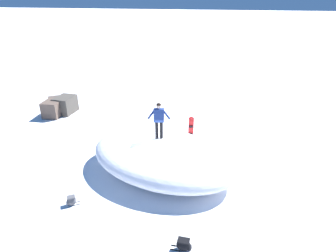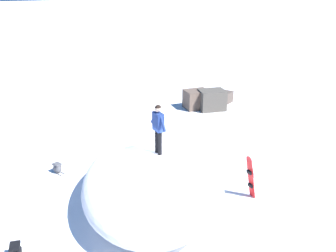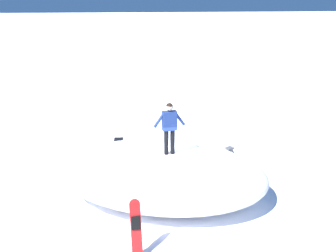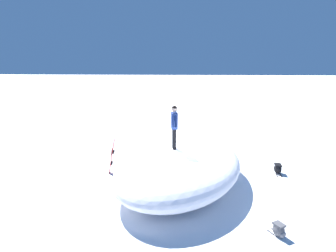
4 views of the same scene
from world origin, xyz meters
TOP-DOWN VIEW (x-y plane):
  - ground at (0.00, 0.00)m, footprint 240.00×240.00m
  - snow_mound at (0.49, -0.54)m, footprint 6.48×7.95m
  - snowboarder_standing at (0.74, -0.31)m, footprint 0.28×1.00m
  - snowboard_primary_upright at (3.55, -1.45)m, footprint 0.36×0.32m
  - backpack_near at (-2.39, 2.51)m, footprint 0.46×0.56m
  - backpack_far at (-3.78, -2.05)m, footprint 0.34×0.70m
  - rock_outcrop at (6.34, 7.76)m, footprint 3.20×2.56m

SIDE VIEW (x-z plane):
  - ground at x=0.00m, z-range 0.00..0.00m
  - backpack_near at x=-2.39m, z-range 0.01..0.39m
  - backpack_far at x=-3.78m, z-range 0.01..0.44m
  - rock_outcrop at x=6.34m, z-range -0.08..1.04m
  - snow_mound at x=0.49m, z-range 0.00..1.59m
  - snowboard_primary_upright at x=3.55m, z-range 0.02..1.61m
  - snowboarder_standing at x=0.74m, z-range 1.75..3.40m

